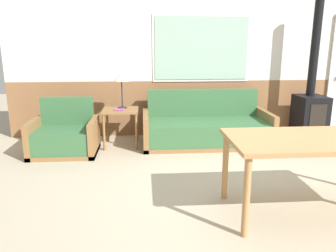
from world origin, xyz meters
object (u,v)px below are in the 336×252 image
(table_lamp, at_px, (122,78))
(wood_stove, at_px, (310,105))
(couch, at_px, (206,129))
(dining_table, at_px, (324,145))
(side_table, at_px, (121,115))
(armchair, at_px, (65,137))

(table_lamp, relative_size, wood_stove, 0.25)
(table_lamp, bearing_deg, couch, -4.99)
(dining_table, bearing_deg, side_table, 130.91)
(armchair, bearing_deg, side_table, 16.31)
(couch, xyz_separation_m, side_table, (-1.37, 0.02, 0.25))
(wood_stove, bearing_deg, table_lamp, -179.72)
(dining_table, bearing_deg, wood_stove, 65.10)
(armchair, xyz_separation_m, table_lamp, (0.84, 0.43, 0.83))
(side_table, xyz_separation_m, wood_stove, (3.16, 0.11, 0.11))
(table_lamp, bearing_deg, side_table, -104.35)
(dining_table, xyz_separation_m, wood_stove, (1.14, 2.45, -0.07))
(armchair, xyz_separation_m, side_table, (0.81, 0.34, 0.25))
(side_table, xyz_separation_m, table_lamp, (0.02, 0.10, 0.58))
(couch, bearing_deg, armchair, -171.80)
(couch, relative_size, armchair, 2.15)
(couch, relative_size, side_table, 3.45)
(armchair, height_order, table_lamp, table_lamp)
(side_table, relative_size, table_lamp, 1.02)
(side_table, relative_size, wood_stove, 0.25)
(couch, height_order, wood_stove, wood_stove)
(side_table, bearing_deg, table_lamp, 75.65)
(armchair, distance_m, table_lamp, 1.25)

